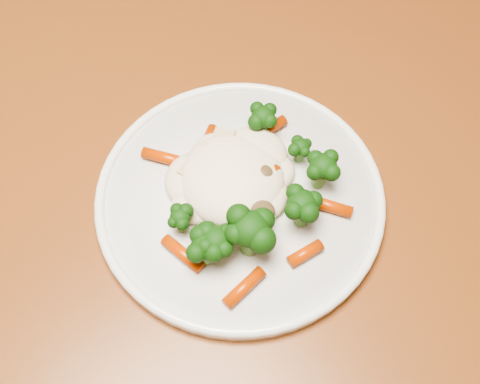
{
  "coord_description": "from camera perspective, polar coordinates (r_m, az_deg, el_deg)",
  "views": [
    {
      "loc": [
        0.05,
        -0.02,
        1.27
      ],
      "look_at": [
        0.22,
        0.22,
        0.77
      ],
      "focal_mm": 45.0,
      "sensor_mm": 36.0,
      "label": 1
    }
  ],
  "objects": [
    {
      "name": "meal",
      "position": [
        0.57,
        0.34,
        0.2
      ],
      "size": [
        0.19,
        0.19,
        0.05
      ],
      "color": "#FBE9C8",
      "rests_on": "plate"
    },
    {
      "name": "plate",
      "position": [
        0.6,
        -0.0,
        -0.65
      ],
      "size": [
        0.28,
        0.28,
        0.01
      ],
      "primitive_type": "cylinder",
      "color": "white",
      "rests_on": "dining_table"
    },
    {
      "name": "dining_table",
      "position": [
        0.69,
        1.23,
        -3.95
      ],
      "size": [
        1.29,
        0.87,
        0.75
      ],
      "rotation": [
        0.0,
        0.0,
        -0.01
      ],
      "color": "brown",
      "rests_on": "ground"
    }
  ]
}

